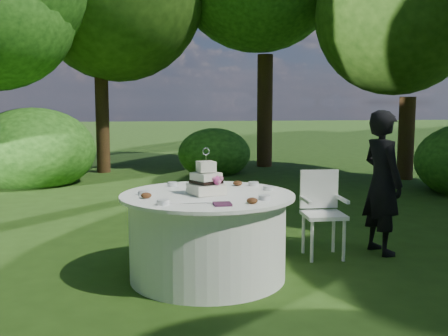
{
  "coord_description": "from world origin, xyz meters",
  "views": [
    {
      "loc": [
        -0.56,
        -4.58,
        1.58
      ],
      "look_at": [
        0.15,
        0.0,
        1.0
      ],
      "focal_mm": 42.0,
      "sensor_mm": 36.0,
      "label": 1
    }
  ],
  "objects": [
    {
      "name": "petal_cups",
      "position": [
        0.04,
        -0.08,
        0.79
      ],
      "size": [
        0.98,
        1.01,
        0.05
      ],
      "color": "#562D16",
      "rests_on": "table"
    },
    {
      "name": "table",
      "position": [
        0.0,
        0.0,
        0.39
      ],
      "size": [
        1.56,
        1.56,
        0.77
      ],
      "color": "white",
      "rests_on": "ground"
    },
    {
      "name": "cake",
      "position": [
        -0.01,
        -0.03,
        0.88
      ],
      "size": [
        0.35,
        0.35,
        0.41
      ],
      "color": "white",
      "rests_on": "table"
    },
    {
      "name": "chair",
      "position": [
        1.25,
        0.51,
        0.52
      ],
      "size": [
        0.43,
        0.42,
        0.88
      ],
      "color": "white",
      "rests_on": "ground"
    },
    {
      "name": "guest",
      "position": [
        1.9,
        0.51,
        0.75
      ],
      "size": [
        0.46,
        0.61,
        1.51
      ],
      "primitive_type": "imported",
      "rotation": [
        0.0,
        0.0,
        1.76
      ],
      "color": "black",
      "rests_on": "ground"
    },
    {
      "name": "ground",
      "position": [
        0.0,
        0.0,
        0.0
      ],
      "size": [
        80.0,
        80.0,
        0.0
      ],
      "primitive_type": "plane",
      "color": "#203C10",
      "rests_on": "ground"
    },
    {
      "name": "feather_plume",
      "position": [
        -0.18,
        -0.41,
        0.78
      ],
      "size": [
        0.48,
        0.07,
        0.01
      ],
      "primitive_type": "ellipsoid",
      "color": "white",
      "rests_on": "table"
    },
    {
      "name": "napkins",
      "position": [
        0.05,
        -0.53,
        0.78
      ],
      "size": [
        0.14,
        0.14,
        0.02
      ],
      "primitive_type": "cube",
      "color": "#491F3D",
      "rests_on": "table"
    },
    {
      "name": "votives",
      "position": [
        0.04,
        0.03,
        0.79
      ],
      "size": [
        1.24,
        1.02,
        0.04
      ],
      "color": "silver",
      "rests_on": "table"
    }
  ]
}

